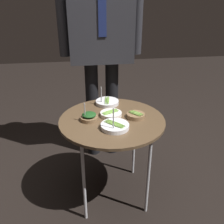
# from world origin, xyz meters

# --- Properties ---
(ground_plane) EXTENTS (8.00, 8.00, 0.00)m
(ground_plane) POSITION_xyz_m (0.00, 0.00, 0.00)
(ground_plane) COLOR black
(serving_cart) EXTENTS (0.68, 0.68, 0.63)m
(serving_cart) POSITION_xyz_m (0.00, 0.00, 0.58)
(serving_cart) COLOR brown
(serving_cart) RESTS_ON ground_plane
(bowl_asparagus_mid_left) EXTENTS (0.12, 0.12, 0.04)m
(bowl_asparagus_mid_left) POSITION_xyz_m (0.16, -0.00, 0.64)
(bowl_asparagus_mid_left) COLOR brown
(bowl_asparagus_mid_left) RESTS_ON serving_cart
(bowl_asparagus_front_right) EXTENTS (0.17, 0.17, 0.15)m
(bowl_asparagus_front_right) POSITION_xyz_m (-0.00, -0.12, 0.64)
(bowl_asparagus_front_right) COLOR silver
(bowl_asparagus_front_right) RESTS_ON serving_cart
(bowl_spinach_front_left) EXTENTS (0.11, 0.11, 0.13)m
(bowl_spinach_front_left) POSITION_xyz_m (-0.15, 0.01, 0.65)
(bowl_spinach_front_left) COLOR brown
(bowl_spinach_front_left) RESTS_ON serving_cart
(bowl_asparagus_front_center) EXTENTS (0.17, 0.17, 0.14)m
(bowl_asparagus_front_center) POSITION_xyz_m (-0.00, 0.24, 0.64)
(bowl_asparagus_front_center) COLOR silver
(bowl_asparagus_front_center) RESTS_ON serving_cart
(bowl_asparagus_back_left) EXTENTS (0.14, 0.14, 0.03)m
(bowl_asparagus_back_left) POSITION_xyz_m (-0.00, 0.05, 0.64)
(bowl_asparagus_back_left) COLOR silver
(bowl_asparagus_back_left) RESTS_ON serving_cart
(waiter_figure) EXTENTS (0.64, 0.24, 1.75)m
(waiter_figure) POSITION_xyz_m (-0.01, 0.55, 1.11)
(waiter_figure) COLOR black
(waiter_figure) RESTS_ON ground_plane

